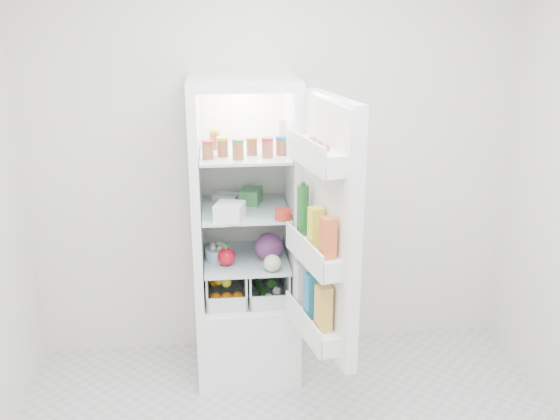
{
  "coord_description": "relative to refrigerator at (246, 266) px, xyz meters",
  "views": [
    {
      "loc": [
        -0.36,
        -2.22,
        2.19
      ],
      "look_at": [
        -0.02,
        0.95,
        1.12
      ],
      "focal_mm": 40.0,
      "sensor_mm": 36.0,
      "label": 1
    }
  ],
  "objects": [
    {
      "name": "crisper_left",
      "position": [
        -0.12,
        -0.06,
        -0.06
      ],
      "size": [
        0.23,
        0.46,
        0.22
      ],
      "primitive_type": null,
      "color": "silver",
      "rests_on": "refrigerator"
    },
    {
      "name": "salad_bag",
      "position": [
        0.14,
        -0.27,
        0.13
      ],
      "size": [
        0.1,
        0.1,
        0.1
      ],
      "primitive_type": "sphere",
      "color": "#BAD7A1",
      "rests_on": "shelf_low"
    },
    {
      "name": "squeeze_bottle",
      "position": [
        0.21,
        -0.02,
        0.81
      ],
      "size": [
        0.06,
        0.06,
        0.17
      ],
      "primitive_type": "cylinder",
      "rotation": [
        0.0,
        0.0,
        -0.11
      ],
      "color": "silver",
      "rests_on": "shelf_top"
    },
    {
      "name": "foil_tray",
      "position": [
        -0.1,
        0.11,
        0.41
      ],
      "size": [
        0.17,
        0.15,
        0.04
      ],
      "primitive_type": "cube",
      "rotation": [
        0.0,
        0.0,
        -0.33
      ],
      "color": "silver",
      "rests_on": "shelf_mid"
    },
    {
      "name": "tub_green",
      "position": [
        0.04,
        0.03,
        0.44
      ],
      "size": [
        0.15,
        0.18,
        0.09
      ],
      "primitive_type": "cube",
      "rotation": [
        0.0,
        0.0,
        -0.28
      ],
      "color": "#418F4E",
      "rests_on": "shelf_mid"
    },
    {
      "name": "shelf_mid",
      "position": [
        -0.0,
        -0.06,
        0.38
      ],
      "size": [
        0.49,
        0.53,
        0.02
      ],
      "primitive_type": "cube",
      "color": "silver",
      "rests_on": "refrigerator"
    },
    {
      "name": "citrus_pile",
      "position": [
        -0.13,
        -0.12,
        -0.07
      ],
      "size": [
        0.2,
        0.24,
        0.16
      ],
      "color": "orange",
      "rests_on": "refrigerator"
    },
    {
      "name": "fridge_door",
      "position": [
        0.37,
        -0.63,
        0.43
      ],
      "size": [
        0.28,
        0.6,
        1.3
      ],
      "rotation": [
        0.0,
        0.0,
        1.79
      ],
      "color": "white",
      "rests_on": "refrigerator"
    },
    {
      "name": "tub_white",
      "position": [
        -0.09,
        -0.26,
        0.44
      ],
      "size": [
        0.18,
        0.18,
        0.09
      ],
      "primitive_type": "cube",
      "rotation": [
        0.0,
        0.0,
        -0.29
      ],
      "color": "white",
      "rests_on": "shelf_mid"
    },
    {
      "name": "bell_pepper",
      "position": [
        -0.12,
        -0.16,
        0.13
      ],
      "size": [
        0.1,
        0.1,
        0.1
      ],
      "primitive_type": "sphere",
      "color": "red",
      "rests_on": "shelf_low"
    },
    {
      "name": "condiment_jars",
      "position": [
        -0.02,
        -0.14,
        0.76
      ],
      "size": [
        0.46,
        0.32,
        0.08
      ],
      "color": "#B21919",
      "rests_on": "shelf_top"
    },
    {
      "name": "refrigerator",
      "position": [
        0.0,
        0.0,
        0.0
      ],
      "size": [
        0.6,
        0.6,
        1.8
      ],
      "color": "white",
      "rests_on": "ground"
    },
    {
      "name": "room_walls",
      "position": [
        0.2,
        -1.25,
        0.93
      ],
      "size": [
        3.02,
        3.02,
        2.61
      ],
      "color": "silver",
      "rests_on": "ground"
    },
    {
      "name": "shelf_top",
      "position": [
        -0.0,
        -0.06,
        0.71
      ],
      "size": [
        0.49,
        0.53,
        0.02
      ],
      "primitive_type": "cube",
      "color": "silver",
      "rests_on": "refrigerator"
    },
    {
      "name": "red_cabbage",
      "position": [
        0.13,
        -0.1,
        0.16
      ],
      "size": [
        0.16,
        0.16,
        0.16
      ],
      "primitive_type": "sphere",
      "color": "#4D1C53",
      "rests_on": "shelf_low"
    },
    {
      "name": "veg_pile",
      "position": [
        0.13,
        -0.06,
        -0.1
      ],
      "size": [
        0.16,
        0.3,
        0.1
      ],
      "color": "#1A4617",
      "rests_on": "refrigerator"
    },
    {
      "name": "tin_red",
      "position": [
        0.19,
        -0.28,
        0.42
      ],
      "size": [
        0.09,
        0.09,
        0.06
      ],
      "primitive_type": "cylinder",
      "rotation": [
        0.0,
        0.0,
        0.03
      ],
      "color": "red",
      "rests_on": "shelf_mid"
    },
    {
      "name": "mushroom_bowl",
      "position": [
        -0.16,
        -0.07,
        0.12
      ],
      "size": [
        0.16,
        0.16,
        0.07
      ],
      "primitive_type": "cylinder",
      "rotation": [
        0.0,
        0.0,
        0.11
      ],
      "color": "#94BCDD",
      "rests_on": "shelf_low"
    },
    {
      "name": "crisper_right",
      "position": [
        0.12,
        -0.06,
        -0.06
      ],
      "size": [
        0.23,
        0.46,
        0.22
      ],
      "primitive_type": null,
      "color": "silver",
      "rests_on": "refrigerator"
    },
    {
      "name": "shelf_low",
      "position": [
        -0.0,
        -0.06,
        0.07
      ],
      "size": [
        0.49,
        0.53,
        0.01
      ],
      "primitive_type": "cube",
      "color": "silver",
      "rests_on": "refrigerator"
    }
  ]
}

